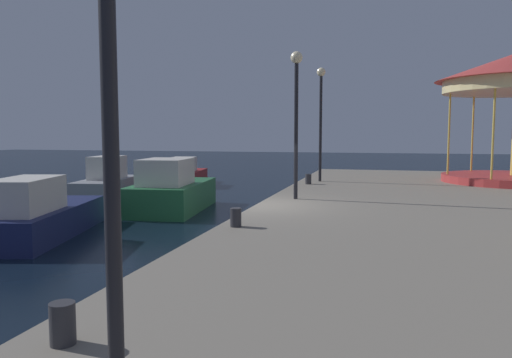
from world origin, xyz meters
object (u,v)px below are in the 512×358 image
(bollard_center, at_px, (236,217))
(lamp_post_far_end, at_px, (321,105))
(lamp_post_mid_promenade, at_px, (296,99))
(bollard_south, at_px, (63,323))
(motorboat_grey, at_px, (107,182))
(bollard_north, at_px, (308,179))
(motorboat_navy, at_px, (40,215))
(motorboat_red, at_px, (183,175))
(motorboat_green, at_px, (171,191))

(bollard_center, bearing_deg, lamp_post_far_end, 87.49)
(lamp_post_mid_promenade, height_order, bollard_south, lamp_post_mid_promenade)
(lamp_post_mid_promenade, bearing_deg, bollard_center, -95.40)
(motorboat_grey, distance_m, lamp_post_mid_promenade, 10.71)
(bollard_north, bearing_deg, lamp_post_far_end, 76.96)
(motorboat_navy, relative_size, motorboat_red, 0.97)
(bollard_center, bearing_deg, motorboat_navy, 168.82)
(bollard_south, bearing_deg, motorboat_red, 110.26)
(motorboat_red, height_order, lamp_post_mid_promenade, lamp_post_mid_promenade)
(bollard_center, bearing_deg, motorboat_red, 117.11)
(lamp_post_mid_promenade, xyz_separation_m, lamp_post_far_end, (0.01, 5.74, 0.15))
(motorboat_green, distance_m, bollard_south, 13.10)
(motorboat_green, xyz_separation_m, lamp_post_far_end, (4.81, 4.20, 3.24))
(motorboat_navy, xyz_separation_m, bollard_center, (5.81, -1.15, 0.39))
(lamp_post_mid_promenade, bearing_deg, motorboat_green, 162.23)
(motorboat_navy, relative_size, bollard_north, 13.00)
(motorboat_grey, relative_size, motorboat_green, 0.96)
(lamp_post_far_end, relative_size, bollard_north, 11.68)
(motorboat_grey, xyz_separation_m, bollard_center, (8.75, -9.24, 0.35))
(motorboat_red, bearing_deg, bollard_center, -62.89)
(lamp_post_mid_promenade, bearing_deg, motorboat_navy, -150.08)
(motorboat_navy, distance_m, motorboat_green, 5.34)
(motorboat_red, relative_size, lamp_post_mid_promenade, 1.21)
(motorboat_green, xyz_separation_m, lamp_post_mid_promenade, (4.80, -1.54, 3.09))
(bollard_north, bearing_deg, motorboat_red, 144.99)
(lamp_post_far_end, xyz_separation_m, bollard_south, (-0.32, -16.50, -2.96))
(motorboat_green, bearing_deg, motorboat_navy, -105.77)
(motorboat_navy, bearing_deg, motorboat_green, 74.23)
(motorboat_grey, distance_m, lamp_post_far_end, 9.86)
(bollard_center, bearing_deg, lamp_post_mid_promenade, 84.60)
(lamp_post_mid_promenade, relative_size, bollard_north, 11.03)
(motorboat_green, bearing_deg, motorboat_red, 110.53)
(bollard_center, bearing_deg, motorboat_grey, 133.43)
(motorboat_grey, height_order, lamp_post_mid_promenade, lamp_post_mid_promenade)
(motorboat_green, distance_m, bollard_center, 7.65)
(motorboat_grey, bearing_deg, motorboat_navy, -70.01)
(motorboat_grey, relative_size, bollard_center, 11.61)
(motorboat_red, relative_size, bollard_north, 13.37)
(motorboat_red, relative_size, bollard_south, 13.37)
(motorboat_green, height_order, lamp_post_mid_promenade, lamp_post_mid_promenade)
(motorboat_grey, bearing_deg, motorboat_red, 76.17)
(bollard_south, bearing_deg, bollard_center, 91.34)
(lamp_post_far_end, xyz_separation_m, bollard_north, (-0.30, -1.27, -2.96))
(motorboat_navy, height_order, lamp_post_far_end, lamp_post_far_end)
(motorboat_grey, relative_size, lamp_post_far_end, 0.99)
(lamp_post_mid_promenade, xyz_separation_m, bollard_south, (-0.31, -10.76, -2.81))
(lamp_post_mid_promenade, height_order, lamp_post_far_end, lamp_post_far_end)
(lamp_post_mid_promenade, bearing_deg, motorboat_red, 128.86)
(bollard_south, bearing_deg, motorboat_green, 110.08)
(motorboat_grey, relative_size, bollard_north, 11.61)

